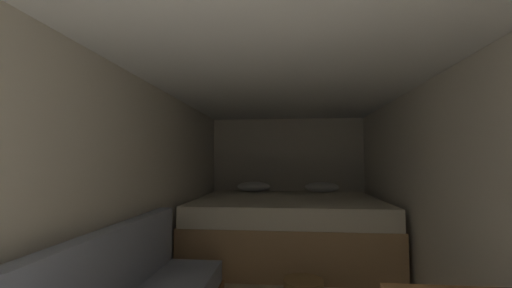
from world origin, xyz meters
TOP-DOWN VIEW (x-y plane):
  - wall_back at (0.00, 5.00)m, footprint 2.58×0.05m
  - wall_left at (-1.26, 2.24)m, footprint 0.05×5.48m
  - wall_right at (1.26, 2.24)m, footprint 0.05×5.48m
  - ceiling_slab at (0.00, 2.24)m, footprint 2.58×5.48m
  - bed at (0.00, 3.93)m, footprint 2.36×2.02m

SIDE VIEW (x-z plane):
  - bed at x=0.00m, z-range -0.07..0.85m
  - wall_back at x=0.00m, z-range 0.00..1.95m
  - wall_left at x=-1.26m, z-range 0.00..1.95m
  - wall_right at x=1.26m, z-range 0.00..1.95m
  - ceiling_slab at x=0.00m, z-range 1.95..2.00m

